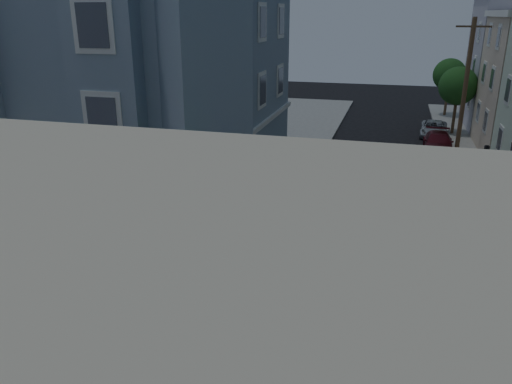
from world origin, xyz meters
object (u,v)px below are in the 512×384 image
at_px(street_tree_near, 458,86).
at_px(parked_car_d, 434,129).
at_px(parked_car_c, 438,143).
at_px(utility_pole, 466,85).
at_px(parked_car_a, 411,248).
at_px(pedestrian_a, 484,159).
at_px(fire_hydrant, 490,182).
at_px(parked_car_b, 408,161).
at_px(pedestrian_b, 493,173).
at_px(street_tree_far, 449,75).
at_px(traffic_signal, 242,205).

distance_m(street_tree_near, parked_car_d, 3.77).
bearing_deg(street_tree_near, parked_car_c, -103.65).
bearing_deg(utility_pole, parked_car_a, -100.63).
bearing_deg(street_tree_near, parked_car_a, -98.49).
relative_size(utility_pole, pedestrian_a, 5.05).
distance_m(parked_car_a, parked_car_c, 18.06).
height_order(street_tree_near, parked_car_d, street_tree_near).
distance_m(pedestrian_a, fire_hydrant, 2.89).
bearing_deg(utility_pole, parked_car_d, 104.51).
xyz_separation_m(pedestrian_a, parked_car_b, (-4.40, -0.26, -0.38)).
relative_size(utility_pole, pedestrian_b, 4.71).
height_order(utility_pole, street_tree_near, utility_pole).
height_order(pedestrian_b, fire_hydrant, pedestrian_b).
relative_size(parked_car_b, parked_car_c, 0.83).
bearing_deg(street_tree_near, parked_car_b, -107.56).
relative_size(pedestrian_a, fire_hydrant, 2.40).
distance_m(street_tree_far, parked_car_a, 32.48).
bearing_deg(parked_car_a, street_tree_near, 89.18).
relative_size(street_tree_near, pedestrian_a, 2.98).
bearing_deg(pedestrian_a, parked_car_d, -79.04).
relative_size(street_tree_near, parked_car_a, 1.39).
bearing_deg(pedestrian_b, street_tree_far, -99.04).
bearing_deg(pedestrian_b, street_tree_near, -97.87).
bearing_deg(parked_car_d, street_tree_near, 36.79).
relative_size(parked_car_a, fire_hydrant, 5.14).
height_order(parked_car_a, parked_car_d, parked_car_a).
bearing_deg(parked_car_d, parked_car_b, -97.70).
relative_size(pedestrian_b, parked_car_d, 0.43).
height_order(utility_pole, street_tree_far, utility_pole).
relative_size(utility_pole, parked_car_d, 2.03).
relative_size(pedestrian_b, traffic_signal, 0.42).
height_order(pedestrian_a, parked_car_c, pedestrian_a).
bearing_deg(pedestrian_a, pedestrian_b, 88.18).
bearing_deg(parked_car_b, pedestrian_b, -31.32).
bearing_deg(street_tree_far, parked_car_b, -100.52).
bearing_deg(street_tree_near, traffic_signal, -108.64).
distance_m(utility_pole, traffic_signal, 23.72).
distance_m(street_tree_near, parked_car_b, 12.37).
height_order(street_tree_near, traffic_signal, street_tree_near).
distance_m(utility_pole, pedestrian_a, 6.42).
bearing_deg(parked_car_d, parked_car_c, -86.28).
height_order(parked_car_b, parked_car_d, parked_car_b).
bearing_deg(utility_pole, fire_hydrant, -82.84).
distance_m(utility_pole, street_tree_far, 14.03).
height_order(parked_car_b, parked_car_c, parked_car_c).
relative_size(street_tree_near, parked_car_d, 1.20).
xyz_separation_m(street_tree_far, pedestrian_a, (0.80, -19.12, -2.89)).
xyz_separation_m(parked_car_b, parked_car_d, (2.10, 10.40, -0.05)).
distance_m(parked_car_c, parked_car_d, 5.20).
distance_m(parked_car_c, fire_hydrant, 8.12).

